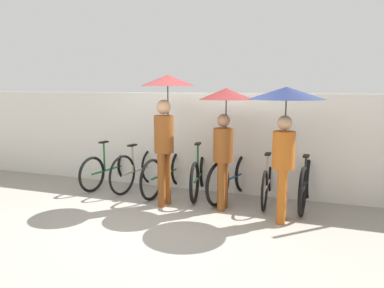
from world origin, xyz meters
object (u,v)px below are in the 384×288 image
Objects in this scene: parked_bicycle_5 at (268,181)px; parked_bicycle_1 at (138,169)px; parked_bicycle_0 at (111,168)px; pedestrian_trailing at (286,113)px; parked_bicycle_3 at (199,175)px; parked_bicycle_4 at (232,177)px; parked_bicycle_6 at (306,183)px; pedestrian_leading at (166,107)px; pedestrian_center at (225,118)px; parked_bicycle_2 at (167,172)px.

parked_bicycle_1 is at bearing 88.43° from parked_bicycle_5.
parked_bicycle_5 is (3.12, 0.02, -0.00)m from parked_bicycle_0.
parked_bicycle_1 is 0.86× the size of pedestrian_trailing.
pedestrian_trailing reaches higher than parked_bicycle_3.
pedestrian_trailing reaches higher than parked_bicycle_4.
pedestrian_trailing is (-0.29, -0.77, 1.20)m from parked_bicycle_6.
pedestrian_leading is (-2.21, -0.67, 1.25)m from parked_bicycle_6.
pedestrian_center is 1.00m from pedestrian_trailing.
parked_bicycle_4 is at bearing -102.66° from parked_bicycle_3.
parked_bicycle_5 is 0.86× the size of pedestrian_trailing.
parked_bicycle_0 is 2.13m from pedestrian_leading.
parked_bicycle_6 is at bearing -76.74° from parked_bicycle_4.
parked_bicycle_2 is 0.85× the size of pedestrian_leading.
parked_bicycle_6 reaches higher than parked_bicycle_5.
parked_bicycle_1 is 1.87m from parked_bicycle_4.
parked_bicycle_6 is (3.12, -0.03, 0.01)m from parked_bicycle_1.
parked_bicycle_3 is at bearing 71.82° from pedestrian_leading.
parked_bicycle_3 is 0.98× the size of parked_bicycle_4.
parked_bicycle_4 is (2.50, -0.04, 0.03)m from parked_bicycle_0.
parked_bicycle_2 is 2.50m from parked_bicycle_6.
parked_bicycle_6 is 0.90× the size of pedestrian_trailing.
parked_bicycle_4 is at bearing 91.90° from parked_bicycle_6.
parked_bicycle_6 reaches higher than parked_bicycle_2.
pedestrian_center reaches higher than parked_bicycle_4.
parked_bicycle_6 is at bearing -82.32° from parked_bicycle_1.
parked_bicycle_3 is at bearing -79.50° from parked_bicycle_2.
parked_bicycle_4 is 1.02× the size of parked_bicycle_5.
parked_bicycle_3 is 0.78× the size of pedestrian_leading.
parked_bicycle_0 is 1.25m from parked_bicycle_2.
parked_bicycle_6 is (1.87, -0.04, 0.03)m from parked_bicycle_3.
parked_bicycle_4 is 0.88× the size of pedestrian_trailing.
parked_bicycle_6 reaches higher than parked_bicycle_1.
pedestrian_center is at bearing -107.16° from parked_bicycle_2.
parked_bicycle_2 is at bearing 86.02° from parked_bicycle_3.
parked_bicycle_2 is 1.06× the size of parked_bicycle_4.
parked_bicycle_0 is 0.81× the size of pedestrian_leading.
pedestrian_trailing is (0.96, -0.25, 0.12)m from pedestrian_center.
parked_bicycle_0 is 1.01× the size of parked_bicycle_4.
pedestrian_center is at bearing -98.30° from parked_bicycle_1.
pedestrian_center is (0.96, 0.14, -0.16)m from pedestrian_leading.
pedestrian_leading is 0.98m from pedestrian_center.
parked_bicycle_1 is 0.63m from parked_bicycle_2.
parked_bicycle_4 is at bearing -83.84° from parked_bicycle_2.
pedestrian_leading reaches higher than parked_bicycle_0.
pedestrian_leading is 1.11× the size of pedestrian_center.
parked_bicycle_5 is at bearing -82.41° from parked_bicycle_2.
parked_bicycle_1 is 0.87× the size of pedestrian_center.
pedestrian_trailing is at bearing -115.54° from parked_bicycle_4.
parked_bicycle_2 is 1.25m from parked_bicycle_4.
parked_bicycle_4 is 0.63m from parked_bicycle_5.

